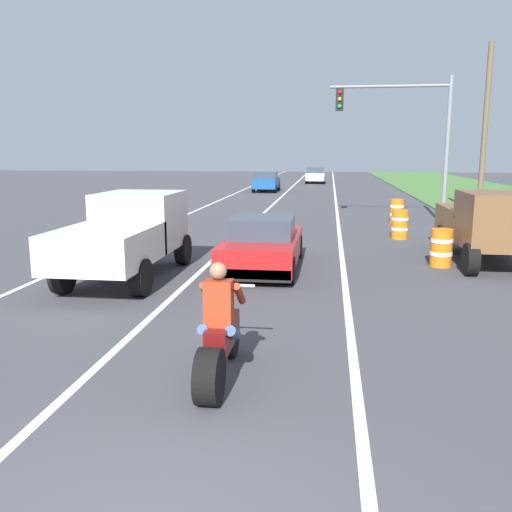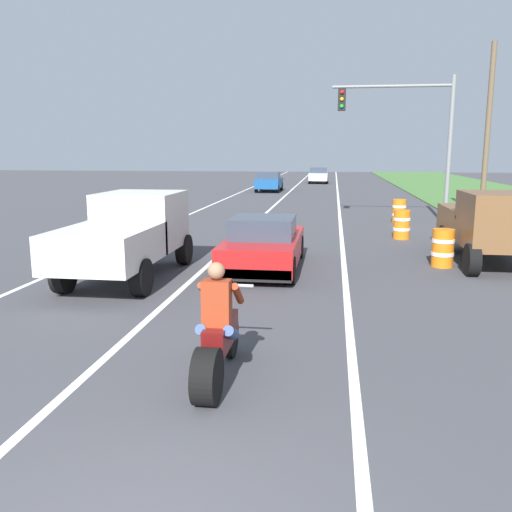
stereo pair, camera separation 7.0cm
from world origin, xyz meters
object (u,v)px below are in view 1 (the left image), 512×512
traffic_light_mast_near (410,126)px  distant_car_further_ahead (315,175)px  pickup_truck_left_lane_white (128,232)px  construction_barrel_mid (400,224)px  sports_car_red (263,245)px  construction_barrel_nearest (441,248)px  construction_barrel_far (397,211)px  motorcycle_with_rider (219,340)px  pickup_truck_right_shoulder_brown (490,222)px  distant_car_far_ahead (266,181)px

traffic_light_mast_near → distant_car_further_ahead: bearing=98.8°
pickup_truck_left_lane_white → construction_barrel_mid: size_ratio=4.80×
pickup_truck_left_lane_white → sports_car_red: bearing=24.4°
construction_barrel_nearest → distant_car_further_ahead: (-4.33, 38.33, 0.27)m
distant_car_further_ahead → traffic_light_mast_near: bearing=-81.2°
sports_car_red → distant_car_further_ahead: (0.30, 39.27, 0.14)m
traffic_light_mast_near → construction_barrel_far: size_ratio=6.00×
sports_car_red → traffic_light_mast_near: (4.87, 9.80, 3.39)m
motorcycle_with_rider → sports_car_red: 7.09m
construction_barrel_nearest → distant_car_further_ahead: size_ratio=0.25×
motorcycle_with_rider → sports_car_red: (-0.30, 7.09, 0.04)m
pickup_truck_left_lane_white → construction_barrel_nearest: (7.70, 2.34, -0.60)m
motorcycle_with_rider → traffic_light_mast_near: (4.57, 16.89, 3.42)m
construction_barrel_far → distant_car_further_ahead: 29.54m
sports_car_red → traffic_light_mast_near: traffic_light_mast_near is taller
motorcycle_with_rider → construction_barrel_nearest: motorcycle_with_rider is taller
motorcycle_with_rider → pickup_truck_right_shoulder_brown: size_ratio=0.46×
construction_barrel_nearest → construction_barrel_mid: bearing=96.2°
pickup_truck_right_shoulder_brown → motorcycle_with_rider: bearing=-123.1°
pickup_truck_left_lane_white → pickup_truck_right_shoulder_brown: size_ratio=1.00×
motorcycle_with_rider → pickup_truck_right_shoulder_brown: 10.44m
pickup_truck_right_shoulder_brown → construction_barrel_far: 8.54m
traffic_light_mast_near → distant_car_far_ahead: size_ratio=1.50×
pickup_truck_left_lane_white → pickup_truck_right_shoulder_brown: bearing=18.5°
traffic_light_mast_near → construction_barrel_nearest: bearing=-91.6°
traffic_light_mast_near → pickup_truck_right_shoulder_brown: bearing=-82.1°
sports_car_red → distant_car_further_ahead: size_ratio=1.08×
construction_barrel_mid → construction_barrel_far: same height
construction_barrel_far → distant_car_far_ahead: distant_car_far_ahead is taller
motorcycle_with_rider → construction_barrel_far: bearing=76.1°
construction_barrel_nearest → sports_car_red: bearing=-168.5°
pickup_truck_right_shoulder_brown → distant_car_further_ahead: pickup_truck_right_shoulder_brown is taller
pickup_truck_right_shoulder_brown → distant_car_far_ahead: pickup_truck_right_shoulder_brown is taller
construction_barrel_nearest → distant_car_far_ahead: distant_car_far_ahead is taller
motorcycle_with_rider → traffic_light_mast_near: size_ratio=0.37×
pickup_truck_left_lane_white → distant_car_further_ahead: bearing=85.3°
construction_barrel_nearest → distant_car_far_ahead: 27.75m
sports_car_red → construction_barrel_nearest: sports_car_red is taller
motorcycle_with_rider → distant_car_far_ahead: motorcycle_with_rider is taller
traffic_light_mast_near → distant_car_further_ahead: size_ratio=1.50×
traffic_light_mast_near → construction_barrel_far: traffic_light_mast_near is taller
pickup_truck_right_shoulder_brown → traffic_light_mast_near: 8.73m
pickup_truck_left_lane_white → construction_barrel_far: (7.62, 11.44, -0.60)m
distant_car_far_ahead → construction_barrel_far: bearing=-66.5°
pickup_truck_left_lane_white → distant_car_further_ahead: (3.37, 40.67, -0.33)m
motorcycle_with_rider → construction_barrel_far: 17.65m
sports_car_red → construction_barrel_far: (4.54, 10.04, -0.13)m
pickup_truck_left_lane_white → traffic_light_mast_near: (7.95, 11.19, 2.91)m
construction_barrel_nearest → construction_barrel_far: (-0.09, 9.10, 0.00)m
sports_car_red → construction_barrel_mid: (4.12, 5.57, -0.13)m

